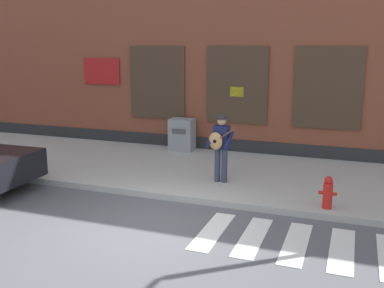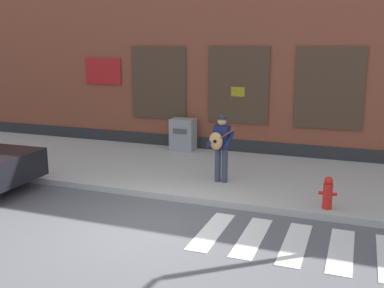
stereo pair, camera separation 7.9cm
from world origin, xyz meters
The scene contains 7 objects.
ground_plane centered at (0.00, 0.00, 0.00)m, with size 160.00×160.00×0.00m, color #56565B.
sidewalk centered at (0.00, 3.97, 0.08)m, with size 28.00×4.74×0.16m.
building_backdrop centered at (0.00, 8.34, 4.67)m, with size 28.00×4.06×9.35m.
crosswalk centered at (3.52, 0.31, 0.01)m, with size 5.20×1.90×0.01m.
busker centered at (0.48, 2.96, 1.13)m, with size 0.71×0.56×1.71m.
utility_box centered at (-1.70, 5.89, 0.68)m, with size 0.78×0.57×1.04m.
fire_hydrant centered at (3.14, 1.96, 0.50)m, with size 0.38×0.20×0.70m.
Camera 2 is at (3.65, -7.44, 3.54)m, focal length 42.00 mm.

